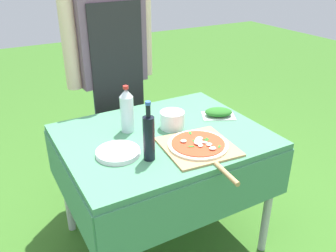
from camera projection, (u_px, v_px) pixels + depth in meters
ground_plane at (164, 238)px, 2.34m from camera, size 12.00×12.00×0.00m
prep_table at (163, 149)px, 2.04m from camera, size 1.13×0.90×0.77m
person_cook at (111, 60)px, 2.46m from camera, size 0.65×0.24×1.73m
pizza_on_peel at (199, 146)px, 1.84m from camera, size 0.39×0.56×0.05m
oil_bottle at (149, 137)px, 1.70m from camera, size 0.06×0.06×0.31m
water_bottle at (127, 110)px, 1.98m from camera, size 0.08×0.08×0.27m
herb_container at (218, 113)px, 2.20m from camera, size 0.24×0.21×0.05m
mixing_tub at (172, 120)px, 2.05m from camera, size 0.14×0.14×0.10m
plate_stack at (118, 153)px, 1.79m from camera, size 0.23×0.23×0.02m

